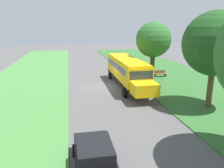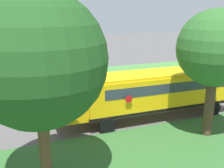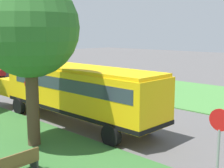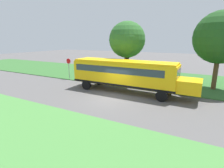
% 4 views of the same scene
% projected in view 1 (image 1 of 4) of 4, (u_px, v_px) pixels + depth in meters
% --- Properties ---
extents(ground_plane, '(120.00, 120.00, 0.00)m').
position_uv_depth(ground_plane, '(104.00, 87.00, 25.00)').
color(ground_plane, '#565454').
extents(grass_verge, '(12.00, 80.00, 0.08)m').
position_uv_depth(grass_verge, '(184.00, 82.00, 26.85)').
color(grass_verge, '#33662D').
rests_on(grass_verge, ground).
extents(grass_far_side, '(10.00, 80.00, 0.07)m').
position_uv_depth(grass_far_side, '(21.00, 91.00, 23.33)').
color(grass_far_side, '#47843D').
rests_on(grass_far_side, ground).
extents(school_bus, '(2.84, 12.42, 3.16)m').
position_uv_depth(school_bus, '(127.00, 70.00, 24.70)').
color(school_bus, yellow).
rests_on(school_bus, ground).
extents(car_black_nearest, '(2.02, 4.40, 1.56)m').
position_uv_depth(car_black_nearest, '(94.00, 156.00, 10.11)').
color(car_black_nearest, black).
rests_on(car_black_nearest, ground).
extents(oak_tree_beside_bus, '(4.19, 4.19, 7.26)m').
position_uv_depth(oak_tree_beside_bus, '(153.00, 40.00, 25.85)').
color(oak_tree_beside_bus, '#4C3826').
rests_on(oak_tree_beside_bus, ground).
extents(oak_tree_roadside_mid, '(5.17, 5.17, 7.95)m').
position_uv_depth(oak_tree_roadside_mid, '(217.00, 44.00, 17.28)').
color(oak_tree_roadside_mid, brown).
rests_on(oak_tree_roadside_mid, ground).
extents(stop_sign, '(0.08, 0.68, 2.74)m').
position_uv_depth(stop_sign, '(124.00, 59.00, 33.82)').
color(stop_sign, gray).
rests_on(stop_sign, ground).
extents(park_bench, '(1.62, 0.57, 0.92)m').
position_uv_depth(park_bench, '(160.00, 74.00, 29.61)').
color(park_bench, brown).
rests_on(park_bench, ground).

